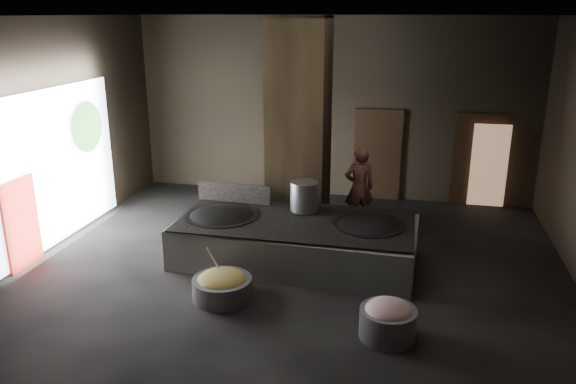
% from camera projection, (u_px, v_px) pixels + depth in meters
% --- Properties ---
extents(floor, '(10.00, 9.00, 0.10)m').
position_uv_depth(floor, '(294.00, 269.00, 10.57)').
color(floor, black).
rests_on(floor, ground).
extents(ceiling, '(10.00, 9.00, 0.10)m').
position_uv_depth(ceiling, '(294.00, 13.00, 9.16)').
color(ceiling, black).
rests_on(ceiling, back_wall).
extents(back_wall, '(10.00, 0.10, 4.50)m').
position_uv_depth(back_wall, '(332.00, 108.00, 14.09)').
color(back_wall, black).
rests_on(back_wall, ground).
extents(front_wall, '(10.00, 0.10, 4.50)m').
position_uv_depth(front_wall, '(199.00, 253.00, 5.64)').
color(front_wall, black).
rests_on(front_wall, ground).
extents(left_wall, '(0.10, 9.00, 4.50)m').
position_uv_depth(left_wall, '(41.00, 136.00, 10.92)').
color(left_wall, black).
rests_on(left_wall, ground).
extents(pillar, '(1.20, 1.20, 4.50)m').
position_uv_depth(pillar, '(299.00, 128.00, 11.70)').
color(pillar, black).
rests_on(pillar, ground).
extents(hearth_platform, '(4.55, 2.31, 0.78)m').
position_uv_depth(hearth_platform, '(296.00, 242.00, 10.68)').
color(hearth_platform, '#A2B09E').
rests_on(hearth_platform, ground).
extents(platform_cap, '(4.37, 2.10, 0.03)m').
position_uv_depth(platform_cap, '(296.00, 221.00, 10.55)').
color(platform_cap, black).
rests_on(platform_cap, hearth_platform).
extents(wok_left, '(1.41, 1.41, 0.39)m').
position_uv_depth(wok_left, '(222.00, 219.00, 10.82)').
color(wok_left, black).
rests_on(wok_left, hearth_platform).
extents(wok_left_rim, '(1.44, 1.44, 0.05)m').
position_uv_depth(wok_left_rim, '(222.00, 216.00, 10.80)').
color(wok_left_rim, black).
rests_on(wok_left_rim, hearth_platform).
extents(wok_right, '(1.31, 1.31, 0.37)m').
position_uv_depth(wok_right, '(368.00, 229.00, 10.33)').
color(wok_right, black).
rests_on(wok_right, hearth_platform).
extents(wok_right_rim, '(1.34, 1.34, 0.05)m').
position_uv_depth(wok_right_rim, '(368.00, 225.00, 10.31)').
color(wok_right_rim, black).
rests_on(wok_right_rim, hearth_platform).
extents(stock_pot, '(0.54, 0.54, 0.58)m').
position_uv_depth(stock_pot, '(304.00, 196.00, 10.95)').
color(stock_pot, '#B4B5BC').
rests_on(stock_pot, hearth_platform).
extents(splash_guard, '(1.56, 0.12, 0.39)m').
position_uv_depth(splash_guard, '(234.00, 193.00, 11.48)').
color(splash_guard, black).
rests_on(splash_guard, hearth_platform).
extents(cook, '(0.76, 0.61, 1.79)m').
position_uv_depth(cook, '(359.00, 188.00, 12.28)').
color(cook, brown).
rests_on(cook, ground).
extents(veg_basin, '(1.02, 1.02, 0.37)m').
position_uv_depth(veg_basin, '(222.00, 288.00, 9.31)').
color(veg_basin, slate).
rests_on(veg_basin, ground).
extents(veg_fill, '(0.81, 0.81, 0.25)m').
position_uv_depth(veg_fill, '(222.00, 279.00, 9.26)').
color(veg_fill, olive).
rests_on(veg_fill, veg_basin).
extents(ladle, '(0.20, 0.36, 0.70)m').
position_uv_depth(ladle, '(216.00, 264.00, 9.37)').
color(ladle, '#B4B5BC').
rests_on(ladle, veg_basin).
extents(meat_basin, '(0.91, 0.91, 0.46)m').
position_uv_depth(meat_basin, '(388.00, 323.00, 8.18)').
color(meat_basin, slate).
rests_on(meat_basin, ground).
extents(meat_fill, '(0.69, 0.69, 0.26)m').
position_uv_depth(meat_fill, '(389.00, 310.00, 8.11)').
color(meat_fill, tan).
rests_on(meat_fill, meat_basin).
extents(doorway_near, '(1.18, 0.08, 2.38)m').
position_uv_depth(doorway_near, '(377.00, 156.00, 14.10)').
color(doorway_near, black).
rests_on(doorway_near, ground).
extents(doorway_near_glow, '(0.80, 0.04, 1.90)m').
position_uv_depth(doorway_near_glow, '(372.00, 158.00, 14.19)').
color(doorway_near_glow, '#8C6647').
rests_on(doorway_near_glow, ground).
extents(doorway_far, '(1.18, 0.08, 2.38)m').
position_uv_depth(doorway_far, '(477.00, 162.00, 13.60)').
color(doorway_far, black).
rests_on(doorway_far, ground).
extents(doorway_far_glow, '(0.85, 0.04, 2.01)m').
position_uv_depth(doorway_far_glow, '(489.00, 166.00, 13.44)').
color(doorway_far_glow, '#8C6647').
rests_on(doorway_far_glow, ground).
extents(left_opening, '(0.04, 4.20, 3.10)m').
position_uv_depth(left_opening, '(56.00, 166.00, 11.29)').
color(left_opening, white).
rests_on(left_opening, ground).
extents(pavilion_sliver, '(0.05, 0.90, 1.70)m').
position_uv_depth(pavilion_sliver, '(22.00, 224.00, 10.29)').
color(pavilion_sliver, maroon).
rests_on(pavilion_sliver, ground).
extents(tree_silhouette, '(0.28, 1.10, 1.10)m').
position_uv_depth(tree_silhouette, '(87.00, 127.00, 12.10)').
color(tree_silhouette, '#194714').
rests_on(tree_silhouette, left_opening).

